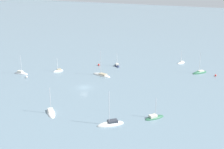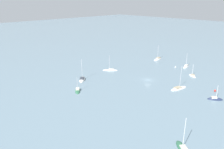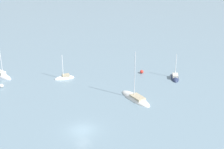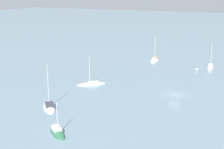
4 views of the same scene
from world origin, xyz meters
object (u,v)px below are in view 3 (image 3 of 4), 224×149
sailboat_1 (175,78)px  mooring_buoy_1 (2,86)px  sailboat_8 (2,76)px  mooring_buoy_2 (142,72)px  sailboat_0 (64,78)px  sailboat_5 (136,99)px

sailboat_1 → mooring_buoy_1: (29.91, -24.16, 0.31)m
sailboat_8 → mooring_buoy_2: 32.62m
sailboat_0 → mooring_buoy_2: size_ratio=7.90×
sailboat_1 → sailboat_5: (14.48, 0.18, -0.02)m
sailboat_0 → sailboat_1: sailboat_0 is taller
sailboat_0 → mooring_buoy_2: (-14.71, 10.81, 0.31)m
sailboat_0 → sailboat_5: sailboat_5 is taller
sailboat_1 → sailboat_8: 39.94m
sailboat_1 → mooring_buoy_1: 38.45m
sailboat_1 → sailboat_8: sailboat_8 is taller
sailboat_0 → mooring_buoy_2: 18.25m
sailboat_1 → mooring_buoy_2: 7.98m
sailboat_0 → sailboat_1: (-17.59, 18.24, -0.01)m
mooring_buoy_2 → mooring_buoy_1: bearing=-31.8°
sailboat_0 → sailboat_8: sailboat_8 is taller
sailboat_5 → sailboat_8: bearing=35.8°
sailboat_0 → sailboat_8: 14.64m
mooring_buoy_1 → sailboat_5: bearing=122.4°
mooring_buoy_1 → mooring_buoy_2: bearing=148.2°
sailboat_8 → mooring_buoy_1: bearing=-35.4°
mooring_buoy_1 → sailboat_0: bearing=154.3°
mooring_buoy_1 → sailboat_8: bearing=-119.8°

